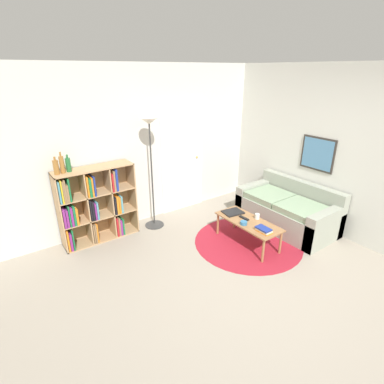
{
  "coord_description": "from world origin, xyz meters",
  "views": [
    {
      "loc": [
        -2.38,
        -1.84,
        2.5
      ],
      "look_at": [
        -0.04,
        1.4,
        0.85
      ],
      "focal_mm": 28.0,
      "sensor_mm": 36.0,
      "label": 1
    }
  ],
  "objects": [
    {
      "name": "ground_plane",
      "position": [
        0.0,
        0.0,
        0.0
      ],
      "size": [
        14.0,
        14.0,
        0.0
      ],
      "primitive_type": "plane",
      "color": "gray"
    },
    {
      "name": "wall_back",
      "position": [
        0.03,
        2.58,
        1.29
      ],
      "size": [
        7.04,
        0.11,
        2.6
      ],
      "color": "silver",
      "rests_on": "ground_plane"
    },
    {
      "name": "wall_right",
      "position": [
        2.04,
        1.27,
        1.3
      ],
      "size": [
        0.08,
        5.55,
        2.6
      ],
      "color": "silver",
      "rests_on": "ground_plane"
    },
    {
      "name": "rug",
      "position": [
        0.67,
        0.9,
        0.0
      ],
      "size": [
        1.65,
        1.65,
        0.01
      ],
      "color": "maroon",
      "rests_on": "ground_plane"
    },
    {
      "name": "bookshelf",
      "position": [
        -1.19,
        2.37,
        0.59
      ],
      "size": [
        1.15,
        0.34,
        1.17
      ],
      "color": "tan",
      "rests_on": "ground_plane"
    },
    {
      "name": "floor_lamp",
      "position": [
        -0.24,
        2.23,
        1.41
      ],
      "size": [
        0.32,
        0.32,
        1.83
      ],
      "color": "#333333",
      "rests_on": "ground_plane"
    },
    {
      "name": "couch",
      "position": [
        1.63,
        0.91,
        0.27
      ],
      "size": [
        0.86,
        1.6,
        0.74
      ],
      "color": "gray",
      "rests_on": "ground_plane"
    },
    {
      "name": "coffee_table",
      "position": [
        0.64,
        0.9,
        0.34
      ],
      "size": [
        0.45,
        1.04,
        0.38
      ],
      "color": "#996B42",
      "rests_on": "ground_plane"
    },
    {
      "name": "laptop",
      "position": [
        0.64,
        1.24,
        0.39
      ],
      "size": [
        0.33,
        0.28,
        0.02
      ],
      "color": "black",
      "rests_on": "coffee_table"
    },
    {
      "name": "bowl",
      "position": [
        0.5,
        0.86,
        0.41
      ],
      "size": [
        0.1,
        0.1,
        0.05
      ],
      "color": "teal",
      "rests_on": "coffee_table"
    },
    {
      "name": "book_stack_on_table",
      "position": [
        0.58,
        0.55,
        0.41
      ],
      "size": [
        0.14,
        0.23,
        0.06
      ],
      "color": "orange",
      "rests_on": "coffee_table"
    },
    {
      "name": "cup",
      "position": [
        0.8,
        0.87,
        0.43
      ],
      "size": [
        0.07,
        0.07,
        0.08
      ],
      "color": "white",
      "rests_on": "coffee_table"
    },
    {
      "name": "remote",
      "position": [
        0.64,
        0.99,
        0.39
      ],
      "size": [
        0.05,
        0.18,
        0.02
      ],
      "color": "black",
      "rests_on": "coffee_table"
    },
    {
      "name": "bottle_left",
      "position": [
        -1.62,
        2.36,
        1.28
      ],
      "size": [
        0.07,
        0.07,
        0.25
      ],
      "color": "olive",
      "rests_on": "bookshelf"
    },
    {
      "name": "bottle_middle",
      "position": [
        -1.54,
        2.36,
        1.3
      ],
      "size": [
        0.06,
        0.06,
        0.3
      ],
      "color": "olive",
      "rests_on": "bookshelf"
    },
    {
      "name": "bottle_right",
      "position": [
        -1.45,
        2.38,
        1.27
      ],
      "size": [
        0.07,
        0.07,
        0.24
      ],
      "color": "#236633",
      "rests_on": "bookshelf"
    }
  ]
}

